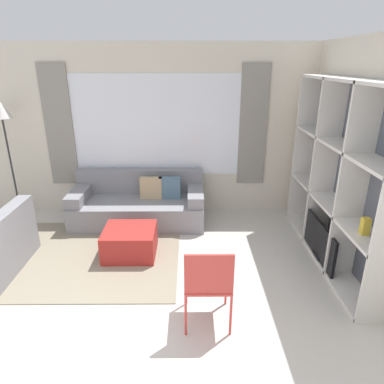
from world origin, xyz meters
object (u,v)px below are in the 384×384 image
(couch_main, at_px, (139,204))
(ottoman, at_px, (130,242))
(folding_chair, at_px, (208,280))
(shelving_unit, at_px, (341,179))
(floor_lamp, at_px, (2,119))

(couch_main, relative_size, ottoman, 3.06)
(couch_main, distance_m, folding_chair, 2.56)
(couch_main, bearing_deg, shelving_unit, -22.79)
(floor_lamp, bearing_deg, couch_main, -4.82)
(ottoman, bearing_deg, couch_main, 90.84)
(couch_main, height_order, floor_lamp, floor_lamp)
(couch_main, bearing_deg, floor_lamp, 175.18)
(floor_lamp, distance_m, folding_chair, 4.06)
(ottoman, bearing_deg, floor_lamp, 148.89)
(floor_lamp, bearing_deg, folding_chair, -40.32)
(couch_main, bearing_deg, folding_chair, -67.62)
(ottoman, relative_size, floor_lamp, 0.36)
(folding_chair, bearing_deg, couch_main, -67.62)
(ottoman, height_order, folding_chair, folding_chair)
(ottoman, distance_m, floor_lamp, 2.76)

